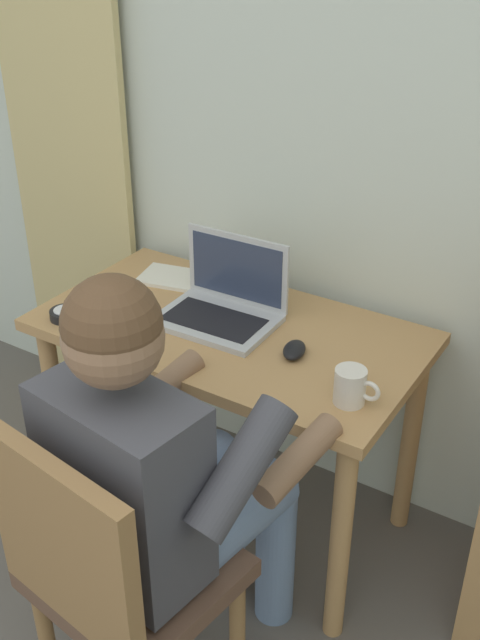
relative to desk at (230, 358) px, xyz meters
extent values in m
cube|color=silver|center=(0.34, 0.38, 0.64)|extent=(4.80, 0.05, 2.50)
cube|color=#CCB77A|center=(-0.88, 0.31, 0.47)|extent=(0.54, 0.03, 2.15)
cube|color=tan|center=(0.00, 0.00, 0.09)|extent=(1.13, 0.62, 0.03)
cylinder|color=tan|center=(-0.51, -0.25, -0.27)|extent=(0.06, 0.06, 0.68)
cylinder|color=tan|center=(0.51, -0.25, -0.27)|extent=(0.06, 0.06, 0.68)
cylinder|color=tan|center=(-0.51, 0.25, -0.27)|extent=(0.06, 0.06, 0.68)
cylinder|color=tan|center=(0.51, 0.25, -0.27)|extent=(0.06, 0.06, 0.68)
cube|color=brown|center=(0.19, -0.69, -0.15)|extent=(0.47, 0.45, 0.05)
cube|color=olive|center=(0.16, -0.87, 0.08)|extent=(0.42, 0.10, 0.42)
cylinder|color=olive|center=(0.38, -0.55, -0.39)|extent=(0.04, 0.04, 0.43)
cylinder|color=olive|center=(0.04, -0.51, -0.39)|extent=(0.04, 0.04, 0.43)
cylinder|color=#6B84AD|center=(0.30, -0.48, -0.11)|extent=(0.19, 0.42, 0.14)
cylinder|color=#6B84AD|center=(0.13, -0.46, -0.11)|extent=(0.19, 0.42, 0.14)
cylinder|color=#6B84AD|center=(0.33, -0.28, -0.36)|extent=(0.11, 0.11, 0.50)
cylinder|color=#6B84AD|center=(0.15, -0.26, -0.36)|extent=(0.11, 0.11, 0.50)
cube|color=#3F3F47|center=(0.18, -0.70, 0.12)|extent=(0.38, 0.25, 0.46)
cylinder|color=#3F3F47|center=(0.42, -0.60, 0.20)|extent=(0.13, 0.31, 0.25)
cylinder|color=#3F3F47|center=(-0.02, -0.54, 0.20)|extent=(0.13, 0.31, 0.25)
cylinder|color=#846047|center=(0.45, -0.40, 0.10)|extent=(0.11, 0.28, 0.11)
cylinder|color=#846047|center=(0.01, -0.34, 0.10)|extent=(0.11, 0.28, 0.11)
sphere|color=#846047|center=(0.18, -0.69, 0.48)|extent=(0.20, 0.20, 0.20)
sphere|color=#513823|center=(0.18, -0.69, 0.51)|extent=(0.20, 0.20, 0.20)
cube|color=#B7BABF|center=(-0.04, -0.01, 0.12)|extent=(0.35, 0.25, 0.02)
cube|color=black|center=(-0.04, -0.02, 0.13)|extent=(0.29, 0.16, 0.00)
cube|color=#B7BABF|center=(-0.05, 0.12, 0.24)|extent=(0.34, 0.02, 0.22)
cube|color=#2D3851|center=(-0.05, 0.11, 0.24)|extent=(0.31, 0.01, 0.18)
ellipsoid|color=black|center=(0.24, -0.04, 0.13)|extent=(0.08, 0.11, 0.03)
cylinder|color=black|center=(-0.44, -0.22, 0.13)|extent=(0.09, 0.09, 0.03)
cylinder|color=silver|center=(-0.44, -0.22, 0.14)|extent=(0.06, 0.06, 0.00)
cube|color=silver|center=(-0.32, 0.16, 0.12)|extent=(0.24, 0.19, 0.01)
cylinder|color=silver|center=(0.46, -0.16, 0.16)|extent=(0.08, 0.08, 0.09)
torus|color=silver|center=(0.51, -0.16, 0.16)|extent=(0.06, 0.01, 0.06)
camera|label=1|loc=(1.04, -1.60, 1.22)|focal=42.39mm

